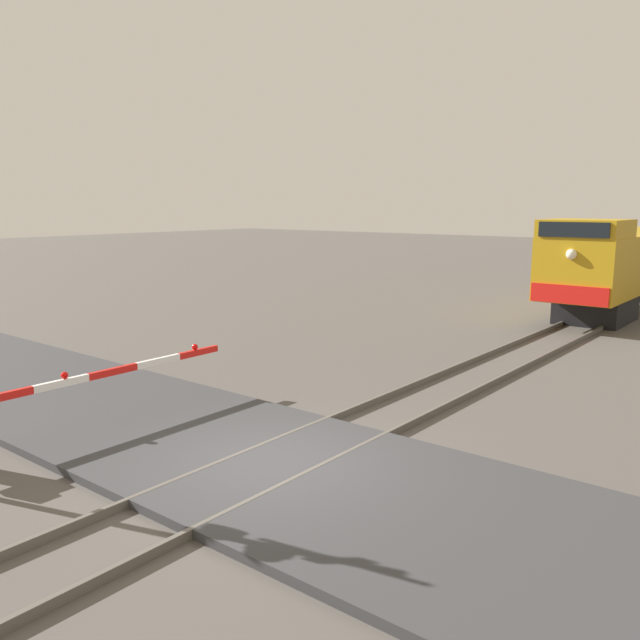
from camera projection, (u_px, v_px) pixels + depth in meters
name	position (u px, v px, depth m)	size (l,w,h in m)	color
ground_plane	(274.00, 469.00, 11.07)	(160.00, 160.00, 0.00)	#514C47
rail_track_left	(244.00, 455.00, 11.50)	(0.08, 80.00, 0.15)	#59544C
rail_track_right	(306.00, 476.00, 10.61)	(0.08, 80.00, 0.15)	#59544C
road_surface	(274.00, 465.00, 11.06)	(36.00, 4.84, 0.15)	#38383A
locomotive	(625.00, 263.00, 27.55)	(2.76, 14.79, 3.93)	black
crossing_gate	(9.00, 410.00, 11.59)	(0.36, 6.35, 1.31)	silver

